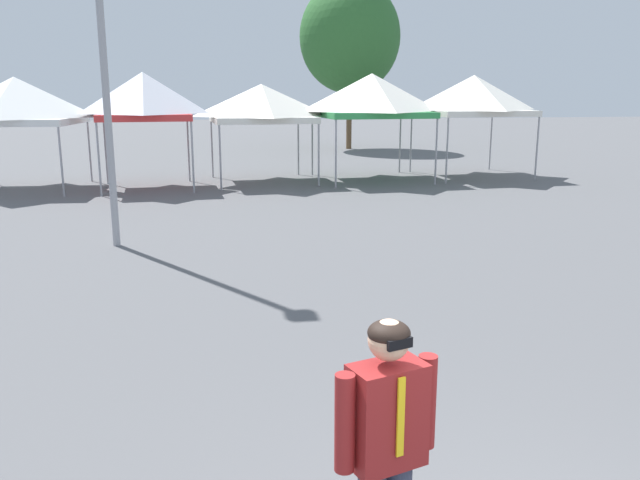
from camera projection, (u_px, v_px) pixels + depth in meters
canopy_tent_behind_right at (16, 101)px, 19.57m from camera, size 3.68×3.68×3.41m
canopy_tent_left_of_center at (144, 96)px, 19.74m from camera, size 3.00×3.00×3.56m
canopy_tent_behind_center at (262, 103)px, 21.27m from camera, size 3.51×3.51×3.22m
canopy_tent_center at (372, 95)px, 21.76m from camera, size 3.77×3.77×3.57m
canopy_tent_far_left at (473, 95)px, 22.68m from camera, size 3.66×3.66×3.54m
person_foreground at (386, 446)px, 3.62m from camera, size 0.62×0.36×1.78m
tree_behind_tents_center at (350, 37)px, 33.17m from camera, size 5.18×5.18×8.57m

